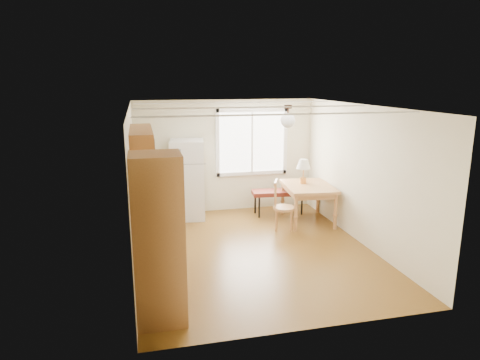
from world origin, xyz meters
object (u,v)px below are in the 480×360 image
object	(u,v)px
dining_table	(308,190)
chair	(280,202)
bench	(279,193)
refrigerator	(188,179)

from	to	relation	value
dining_table	chair	xyz separation A→B (m)	(-0.73, -0.31, -0.12)
bench	chair	world-z (taller)	chair
dining_table	chair	size ratio (longest dim) A/B	1.37
chair	bench	bearing A→B (deg)	95.42
dining_table	chair	world-z (taller)	chair
chair	dining_table	bearing A→B (deg)	46.20
bench	dining_table	world-z (taller)	dining_table
refrigerator	dining_table	xyz separation A→B (m)	(2.41, -0.83, -0.16)
dining_table	refrigerator	bearing A→B (deg)	166.41
refrigerator	dining_table	distance (m)	2.55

